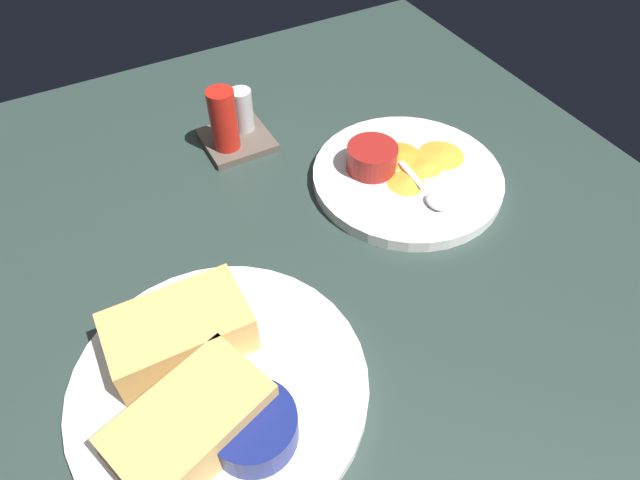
% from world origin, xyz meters
% --- Properties ---
extents(ground_plane, '(1.10, 1.10, 0.03)m').
position_xyz_m(ground_plane, '(0.00, 0.00, -0.01)').
color(ground_plane, '#283833').
extents(plate_sandwich_main, '(0.28, 0.28, 0.02)m').
position_xyz_m(plate_sandwich_main, '(-0.07, -0.05, 0.01)').
color(plate_sandwich_main, white).
rests_on(plate_sandwich_main, ground_plane).
extents(sandwich_half_near, '(0.13, 0.08, 0.05)m').
position_xyz_m(sandwich_half_near, '(-0.08, -0.00, 0.04)').
color(sandwich_half_near, tan).
rests_on(sandwich_half_near, plate_sandwich_main).
extents(sandwich_half_far, '(0.15, 0.11, 0.05)m').
position_xyz_m(sandwich_half_far, '(-0.11, -0.09, 0.04)').
color(sandwich_half_far, tan).
rests_on(sandwich_half_far, plate_sandwich_main).
extents(ramekin_dark_sauce, '(0.08, 0.08, 0.03)m').
position_xyz_m(ramekin_dark_sauce, '(-0.06, -0.11, 0.03)').
color(ramekin_dark_sauce, navy).
rests_on(ramekin_dark_sauce, plate_sandwich_main).
extents(spoon_by_dark_ramekin, '(0.03, 0.10, 0.01)m').
position_xyz_m(spoon_by_dark_ramekin, '(-0.07, -0.06, 0.02)').
color(spoon_by_dark_ramekin, silver).
rests_on(spoon_by_dark_ramekin, plate_sandwich_main).
extents(plate_chips_companion, '(0.24, 0.24, 0.02)m').
position_xyz_m(plate_chips_companion, '(0.25, 0.11, 0.01)').
color(plate_chips_companion, white).
rests_on(plate_chips_companion, ground_plane).
extents(ramekin_light_gravy, '(0.06, 0.06, 0.03)m').
position_xyz_m(ramekin_light_gravy, '(0.21, 0.14, 0.03)').
color(ramekin_light_gravy, maroon).
rests_on(ramekin_light_gravy, plate_chips_companion).
extents(spoon_by_gravy_ramekin, '(0.02, 0.10, 0.01)m').
position_xyz_m(spoon_by_gravy_ramekin, '(0.25, 0.06, 0.02)').
color(spoon_by_gravy_ramekin, silver).
rests_on(spoon_by_gravy_ramekin, plate_chips_companion).
extents(plantain_chip_scatter, '(0.15, 0.12, 0.01)m').
position_xyz_m(plantain_chip_scatter, '(0.27, 0.12, 0.02)').
color(plantain_chip_scatter, orange).
rests_on(plantain_chip_scatter, plate_chips_companion).
extents(condiment_caddy, '(0.09, 0.09, 0.10)m').
position_xyz_m(condiment_caddy, '(0.09, 0.29, 0.03)').
color(condiment_caddy, brown).
rests_on(condiment_caddy, ground_plane).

